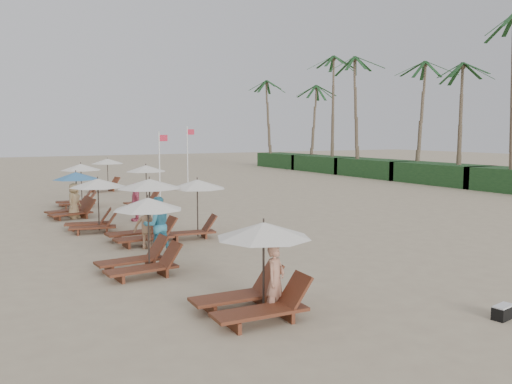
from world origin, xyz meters
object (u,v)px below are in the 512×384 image
beachgoer_near (276,280)px  beachgoer_mid_b (147,225)px  lounger_station_1 (140,239)px  lounger_station_5 (77,185)px  lounger_station_4 (71,196)px  inland_station_1 (144,179)px  lounger_station_0 (253,272)px  lounger_station_3 (94,203)px  inland_station_2 (105,172)px  beachgoer_far_b (74,201)px  duffel_bag (503,312)px  flag_pole_near (160,161)px  inland_station_0 (194,201)px  beachgoer_far_a (136,202)px  lounger_station_2 (143,212)px  beachgoer_mid_a (157,225)px

beachgoer_near → beachgoer_mid_b: size_ratio=0.96×
lounger_station_1 → lounger_station_5: bearing=85.7°
lounger_station_4 → inland_station_1: inland_station_1 is taller
lounger_station_0 → lounger_station_4: 16.18m
lounger_station_3 → inland_station_2: size_ratio=0.90×
beachgoer_far_b → duffel_bag: (5.55, -18.66, -0.67)m
lounger_station_1 → lounger_station_3: 7.40m
lounger_station_3 → flag_pole_near: size_ratio=0.62×
inland_station_0 → beachgoer_far_a: size_ratio=1.52×
lounger_station_3 → inland_station_1: 7.57m
lounger_station_4 → flag_pole_near: size_ratio=0.63×
lounger_station_3 → lounger_station_4: bearing=92.2°
lounger_station_2 → lounger_station_5: bearing=91.4°
beachgoer_mid_a → flag_pole_near: 16.00m
lounger_station_2 → lounger_station_0: bearing=-91.7°
inland_station_0 → lounger_station_1: bearing=-129.6°
lounger_station_0 → lounger_station_1: size_ratio=1.05×
lounger_station_1 → beachgoer_mid_a: size_ratio=1.32×
lounger_station_1 → lounger_station_2: lounger_station_2 is taller
lounger_station_3 → inland_station_1: (4.10, 6.35, 0.31)m
lounger_station_5 → duffel_bag: lounger_station_5 is taller
lounger_station_0 → inland_station_0: 9.06m
lounger_station_0 → beachgoer_far_a: bearing=84.2°
beachgoer_mid_a → beachgoer_mid_b: size_ratio=1.16×
lounger_station_3 → beachgoer_mid_a: 5.27m
lounger_station_2 → beachgoer_mid_a: size_ratio=1.45×
beachgoer_near → beachgoer_far_b: beachgoer_far_b is taller
inland_station_1 → beachgoer_mid_a: size_ratio=1.35×
beachgoer_near → beachgoer_far_b: size_ratio=0.95×
inland_station_1 → lounger_station_5: bearing=157.6°
inland_station_2 → lounger_station_3: bearing=-105.0°
inland_station_2 → lounger_station_1: bearing=-100.9°
lounger_station_2 → beachgoer_mid_b: 1.18m
beachgoer_far_a → duffel_bag: 16.85m
inland_station_0 → beachgoer_far_a: 4.99m
inland_station_1 → beachgoer_mid_b: size_ratio=1.56×
beachgoer_far_b → duffel_bag: beachgoer_far_b is taller
inland_station_1 → beachgoer_far_b: size_ratio=1.55×
beachgoer_far_a → beachgoer_far_b: 3.15m
lounger_station_0 → beachgoer_far_b: size_ratio=1.58×
lounger_station_3 → beachgoer_far_b: bearing=91.6°
lounger_station_5 → inland_station_0: bearing=-78.4°
lounger_station_2 → inland_station_1: lounger_station_2 is taller
lounger_station_1 → lounger_station_2: 4.41m
lounger_station_4 → inland_station_2: 11.45m
lounger_station_0 → beachgoer_near: size_ratio=1.66×
lounger_station_3 → flag_pole_near: bearing=57.7°
inland_station_2 → flag_pole_near: size_ratio=0.69×
lounger_station_0 → beachgoer_mid_a: lounger_station_0 is taller
lounger_station_4 → beachgoer_mid_a: bearing=-83.2°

